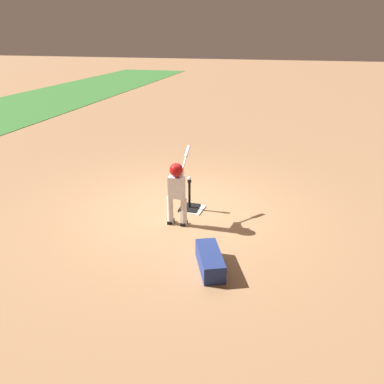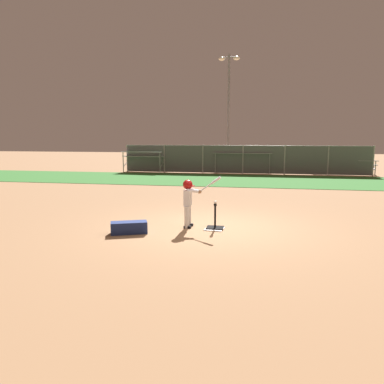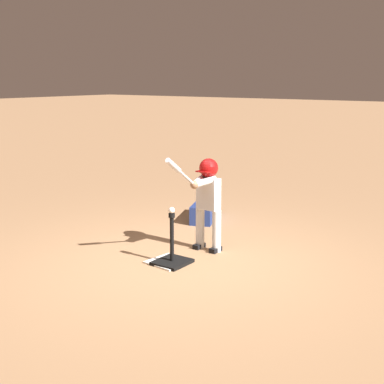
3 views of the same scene
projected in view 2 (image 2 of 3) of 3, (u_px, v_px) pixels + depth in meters
The scene contains 12 objects.
ground_plane at pixel (212, 228), 9.34m from camera, with size 90.00×90.00×0.00m, color #99704C.
grass_outfield_strip at pixel (239, 180), 19.62m from camera, with size 56.00×5.81×0.02m, color #33702D.
backstop_fence at pixel (243, 159), 22.99m from camera, with size 15.07×0.08×1.77m.
home_plate at pixel (214, 229), 9.17m from camera, with size 0.44×0.44×0.02m, color white.
batting_tee at pixel (215, 225), 9.22m from camera, with size 0.41×0.37×0.63m.
batter_child at pixel (189, 197), 9.29m from camera, with size 0.95×0.38×1.30m.
baseball at pixel (215, 202), 9.13m from camera, with size 0.07×0.07×0.07m, color white.
bleachers_far_left at pixel (148, 161), 24.68m from camera, with size 3.01×2.53×1.36m.
bleachers_center at pixel (243, 162), 24.00m from camera, with size 3.62×2.47×1.31m.
bleachers_far_right at pixel (343, 167), 22.80m from camera, with size 3.78×1.96×0.92m.
equipment_bag at pixel (129, 228), 8.76m from camera, with size 0.84×0.32×0.28m, color navy.
field_light_pole at pixel (229, 94), 31.17m from camera, with size 1.76×0.44×9.01m.
Camera 2 is at (1.20, -9.05, 2.23)m, focal length 35.00 mm.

